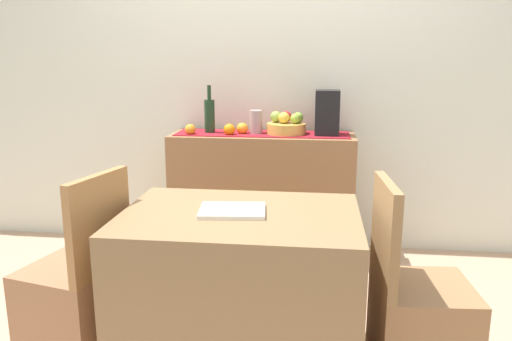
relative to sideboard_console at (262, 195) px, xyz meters
name	(u,v)px	position (x,y,z in m)	size (l,w,h in m)	color
ground_plane	(249,320)	(0.03, -0.92, -0.45)	(6.40, 6.40, 0.02)	tan
room_wall_rear	(271,62)	(0.03, 0.26, 0.91)	(6.40, 0.06, 2.70)	silver
sideboard_console	(262,195)	(0.00, 0.00, 0.00)	(1.26, 0.42, 0.87)	#946541
table_runner	(263,134)	(0.00, 0.00, 0.44)	(1.18, 0.32, 0.01)	maroon
fruit_bowl	(286,128)	(0.16, 0.00, 0.48)	(0.27, 0.27, 0.07)	gold
apple_right	(284,118)	(0.15, -0.02, 0.55)	(0.08, 0.08, 0.08)	gold
apple_rear	(295,119)	(0.22, -0.02, 0.55)	(0.07, 0.07, 0.07)	olive
apple_upper	(286,117)	(0.16, 0.06, 0.55)	(0.08, 0.08, 0.08)	red
apple_left	(276,117)	(0.09, 0.03, 0.55)	(0.08, 0.08, 0.08)	#88A443
apple_center	(298,117)	(0.24, 0.05, 0.55)	(0.07, 0.07, 0.07)	#82AD38
wine_bottle	(210,115)	(-0.37, 0.00, 0.56)	(0.07, 0.07, 0.33)	#1D361F
coffee_maker	(327,113)	(0.43, 0.00, 0.59)	(0.16, 0.18, 0.30)	black
ceramic_vase	(256,122)	(-0.05, 0.00, 0.52)	(0.09, 0.09, 0.16)	#A38F90
orange_loose_mid	(229,130)	(-0.22, -0.08, 0.48)	(0.08, 0.08, 0.08)	orange
orange_loose_near_bowl	(190,129)	(-0.48, -0.09, 0.47)	(0.07, 0.07, 0.07)	orange
orange_loose_end	(242,129)	(-0.14, -0.03, 0.48)	(0.08, 0.08, 0.08)	orange
dining_table	(241,292)	(0.05, -1.35, -0.07)	(1.02, 0.73, 0.74)	olive
open_book	(232,211)	(0.02, -1.36, 0.31)	(0.28, 0.21, 0.02)	white
chair_near_window	(77,304)	(-0.73, -1.36, -0.17)	(0.48, 0.48, 0.90)	#976747
chair_by_corner	(418,324)	(0.83, -1.36, -0.17)	(0.43, 0.43, 0.90)	#976A46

